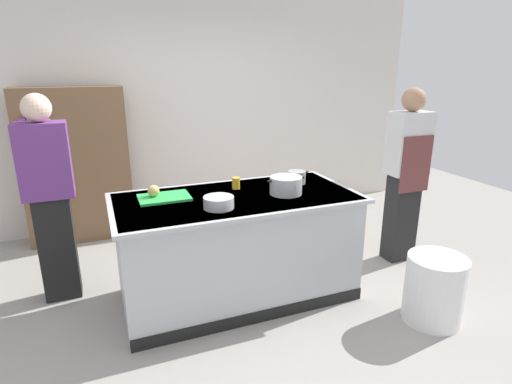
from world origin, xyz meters
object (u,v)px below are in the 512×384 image
person_chef (406,172)px  person_guest (50,196)px  bookshelf (77,166)px  onion (153,191)px  juice_cup (236,183)px  stock_pot (286,185)px  mixing_bowl (219,202)px  sauce_pan (297,177)px  trash_bin (434,289)px

person_chef → person_guest: (-3.18, 0.48, -0.00)m
person_chef → bookshelf: person_chef is taller
bookshelf → onion: bearing=-69.7°
juice_cup → bookshelf: 2.06m
stock_pot → juice_cup: size_ratio=3.33×
mixing_bowl → bookshelf: bearing=116.7°
person_chef → sauce_pan: bearing=101.4°
stock_pot → mixing_bowl: (-0.62, -0.13, -0.03)m
onion → sauce_pan: size_ratio=0.42×
bookshelf → mixing_bowl: bearing=-63.3°
onion → person_chef: person_chef is taller
juice_cup → trash_bin: size_ratio=0.19×
stock_pot → person_chef: (1.37, 0.15, -0.06)m
trash_bin → bookshelf: 3.75m
stock_pot → person_guest: person_guest is taller
trash_bin → person_guest: 3.13m
onion → juice_cup: size_ratio=0.94×
juice_cup → bookshelf: bookshelf is taller
mixing_bowl → trash_bin: bearing=-24.8°
person_chef → trash_bin: bearing=169.8°
sauce_pan → trash_bin: 1.44m
onion → person_chef: (2.40, -0.12, -0.05)m
sauce_pan → onion: bearing=179.1°
onion → bookshelf: (-0.60, 1.62, -0.12)m
person_guest → mixing_bowl: bearing=63.9°
stock_pot → juice_cup: 0.44m
stock_pot → bookshelf: bearing=130.9°
stock_pot → bookshelf: (-1.63, 1.88, -0.12)m
person_chef → person_guest: same height
onion → person_guest: (-0.77, 0.36, -0.06)m
mixing_bowl → person_guest: bearing=147.3°
juice_cup → bookshelf: bearing=129.0°
person_guest → juice_cup: bearing=83.4°
sauce_pan → stock_pot: bearing=-132.5°
trash_bin → bookshelf: size_ratio=0.31×
juice_cup → person_chef: size_ratio=0.06×
onion → mixing_bowl: onion is taller
person_guest → bookshelf: person_guest is taller
onion → sauce_pan: (1.26, -0.02, -0.01)m
mixing_bowl → juice_cup: (0.28, 0.42, 0.01)m
juice_cup → sauce_pan: bearing=-4.1°
mixing_bowl → person_guest: person_guest is taller
sauce_pan → person_guest: 2.07m
sauce_pan → mixing_bowl: size_ratio=0.98×
person_guest → trash_bin: bearing=68.1°
mixing_bowl → juice_cup: 0.50m
person_guest → sauce_pan: bearing=85.8°
onion → mixing_bowl: size_ratio=0.41×
trash_bin → mixing_bowl: bearing=155.2°
trash_bin → sauce_pan: bearing=121.7°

